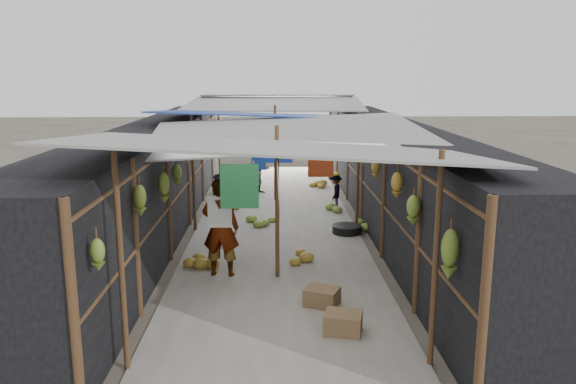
{
  "coord_description": "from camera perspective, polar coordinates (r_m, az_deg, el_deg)",
  "views": [
    {
      "loc": [
        -0.07,
        -6.1,
        3.42
      ],
      "look_at": [
        0.21,
        4.17,
        1.25
      ],
      "focal_mm": 35.0,
      "sensor_mm": 36.0,
      "label": 1
    }
  ],
  "objects": [
    {
      "name": "ground",
      "position": [
        6.99,
        -0.83,
        -17.34
      ],
      "size": [
        80.0,
        80.0,
        0.0
      ],
      "primitive_type": "plane",
      "color": "#6B6356",
      "rests_on": "ground"
    },
    {
      "name": "aisle_slab",
      "position": [
        13.05,
        -1.22,
        -3.22
      ],
      "size": [
        3.6,
        16.0,
        0.02
      ],
      "primitive_type": "cube",
      "color": "#9E998E",
      "rests_on": "ground"
    },
    {
      "name": "stall_left",
      "position": [
        13.07,
        -13.17,
        1.61
      ],
      "size": [
        1.4,
        15.0,
        2.3
      ],
      "primitive_type": "cube",
      "color": "black",
      "rests_on": "ground"
    },
    {
      "name": "stall_right",
      "position": [
        13.1,
        10.65,
        1.74
      ],
      "size": [
        1.4,
        15.0,
        2.3
      ],
      "primitive_type": "cube",
      "color": "black",
      "rests_on": "ground"
    },
    {
      "name": "crate_near",
      "position": [
        7.74,
        5.62,
        -13.14
      ],
      "size": [
        0.57,
        0.5,
        0.29
      ],
      "primitive_type": "cube",
      "rotation": [
        0.0,
        0.0,
        -0.24
      ],
      "color": "olive",
      "rests_on": "ground"
    },
    {
      "name": "crate_mid",
      "position": [
        8.55,
        3.47,
        -10.63
      ],
      "size": [
        0.6,
        0.55,
        0.29
      ],
      "primitive_type": "cube",
      "rotation": [
        0.0,
        0.0,
        -0.43
      ],
      "color": "olive",
      "rests_on": "ground"
    },
    {
      "name": "crate_back",
      "position": [
        15.7,
        -5.3,
        -0.16
      ],
      "size": [
        0.57,
        0.53,
        0.3
      ],
      "primitive_type": "cube",
      "rotation": [
        0.0,
        0.0,
        0.37
      ],
      "color": "olive",
      "rests_on": "ground"
    },
    {
      "name": "black_basin",
      "position": [
        12.3,
        6.0,
        -3.81
      ],
      "size": [
        0.64,
        0.64,
        0.19
      ],
      "primitive_type": "cylinder",
      "color": "black",
      "rests_on": "ground"
    },
    {
      "name": "vendor_elderly",
      "position": [
        9.6,
        -6.85,
        -3.62
      ],
      "size": [
        0.67,
        0.49,
        1.72
      ],
      "primitive_type": "imported",
      "rotation": [
        0.0,
        0.0,
        3.02
      ],
      "color": "silver",
      "rests_on": "ground"
    },
    {
      "name": "shopper_blue",
      "position": [
        16.23,
        -2.98,
        2.23
      ],
      "size": [
        0.84,
        0.78,
        1.38
      ],
      "primitive_type": "imported",
      "rotation": [
        0.0,
        0.0,
        0.5
      ],
      "color": "#2158A8",
      "rests_on": "ground"
    },
    {
      "name": "vendor_seated",
      "position": [
        14.39,
        4.83,
        0.01
      ],
      "size": [
        0.47,
        0.66,
        0.92
      ],
      "primitive_type": "imported",
      "rotation": [
        0.0,
        0.0,
        -1.8
      ],
      "color": "#47433E",
      "rests_on": "ground"
    },
    {
      "name": "market_canopy",
      "position": [
        12.98,
        -1.16,
        7.45
      ],
      "size": [
        5.62,
        15.2,
        2.77
      ],
      "color": "brown",
      "rests_on": "ground"
    },
    {
      "name": "hanging_bananas",
      "position": [
        12.58,
        -0.63,
        3.7
      ],
      "size": [
        3.95,
        13.9,
        0.86
      ],
      "color": "olive",
      "rests_on": "ground"
    },
    {
      "name": "floor_bananas",
      "position": [
        13.25,
        -0.52,
        -2.34
      ],
      "size": [
        3.71,
        7.45,
        0.35
      ],
      "color": "olive",
      "rests_on": "ground"
    }
  ]
}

